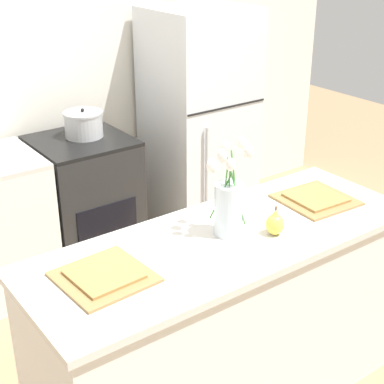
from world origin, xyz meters
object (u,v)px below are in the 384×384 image
Objects in this scene: stove_range at (86,202)px; plate_setting_left at (104,276)px; pear_figurine at (275,223)px; flower_vase at (229,202)px; plate_setting_right at (316,199)px; refrigerator at (199,123)px; cooking_pot at (84,124)px.

stove_range is 2.58× the size of plate_setting_left.
pear_figurine is at bearing -9.41° from plate_setting_left.
flower_vase is 1.25× the size of plate_setting_right.
plate_setting_right is (-0.47, -1.58, 0.12)m from refrigerator.
plate_setting_right is at bearing -74.87° from cooking_pot.
refrigerator is 2.27m from plate_setting_left.
stove_range is 2.07× the size of flower_vase.
stove_range is at bearing -144.08° from cooking_pot.
refrigerator is (0.95, 0.00, 0.38)m from stove_range.
flower_vase is 1.62m from cooking_pot.
refrigerator is 12.31× the size of pear_figurine.
stove_range is 0.54m from cooking_pot.
pear_figurine is (0.16, -0.12, -0.10)m from flower_vase.
plate_setting_right is at bearing -106.58° from refrigerator.
pear_figurine is at bearing -37.57° from flower_vase.
flower_vase reaches higher than cooking_pot.
cooking_pot is (0.73, 1.61, 0.04)m from plate_setting_left.
stove_range is 1.79m from pear_figurine.
plate_setting_left is at bearing 180.00° from plate_setting_right.
plate_setting_right is 1.67m from cooking_pot.
plate_setting_left is (-0.68, -1.58, 0.49)m from stove_range.
pear_figurine is (-0.87, -1.70, 0.16)m from refrigerator.
flower_vase is at bearing -179.52° from plate_setting_right.
stove_range is 1.79m from plate_setting_left.
cooking_pot is at bearing 85.76° from flower_vase.
refrigerator is at bearing 44.04° from plate_setting_left.
refrigerator is at bearing 57.07° from flower_vase.
refrigerator is at bearing -2.04° from cooking_pot.
cooking_pot is (-0.04, 1.74, -0.00)m from pear_figurine.
refrigerator is 6.57× the size of cooking_pot.
plate_setting_left is 1.16m from plate_setting_right.
refrigerator reaches higher than stove_range.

